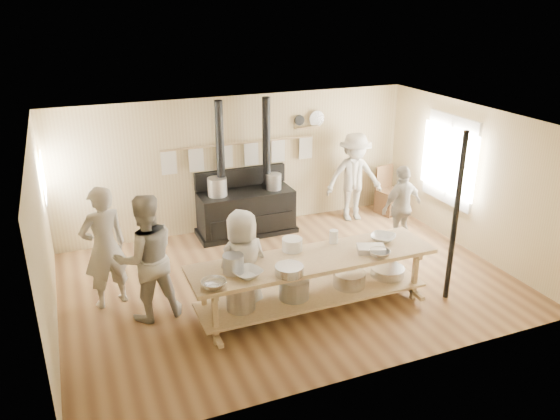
{
  "coord_description": "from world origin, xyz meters",
  "views": [
    {
      "loc": [
        -3.06,
        -7.16,
        4.32
      ],
      "look_at": [
        -0.07,
        0.2,
        1.18
      ],
      "focal_mm": 35.0,
      "sensor_mm": 36.0,
      "label": 1
    }
  ],
  "objects_px": {
    "cook_left": "(146,258)",
    "roasting_pan": "(371,249)",
    "prep_table": "(313,278)",
    "chair": "(389,199)",
    "cook_right": "(401,207)",
    "cook_far_left": "(104,247)",
    "cook_center": "(243,265)",
    "cook_by_window": "(354,177)",
    "stove": "(245,208)"
  },
  "relations": [
    {
      "from": "cook_left",
      "to": "roasting_pan",
      "type": "relative_size",
      "value": 4.68
    },
    {
      "from": "prep_table",
      "to": "chair",
      "type": "bearing_deg",
      "value": 42.3
    },
    {
      "from": "cook_right",
      "to": "roasting_pan",
      "type": "distance_m",
      "value": 2.2
    },
    {
      "from": "cook_far_left",
      "to": "cook_center",
      "type": "height_order",
      "value": "cook_far_left"
    },
    {
      "from": "cook_far_left",
      "to": "cook_right",
      "type": "distance_m",
      "value": 5.15
    },
    {
      "from": "cook_center",
      "to": "cook_right",
      "type": "bearing_deg",
      "value": -172.53
    },
    {
      "from": "cook_center",
      "to": "roasting_pan",
      "type": "xyz_separation_m",
      "value": [
        1.83,
        -0.4,
        0.09
      ]
    },
    {
      "from": "prep_table",
      "to": "chair",
      "type": "relative_size",
      "value": 3.58
    },
    {
      "from": "roasting_pan",
      "to": "cook_far_left",
      "type": "bearing_deg",
      "value": 158.14
    },
    {
      "from": "chair",
      "to": "cook_left",
      "type": "bearing_deg",
      "value": -171.07
    },
    {
      "from": "chair",
      "to": "roasting_pan",
      "type": "relative_size",
      "value": 2.53
    },
    {
      "from": "cook_far_left",
      "to": "cook_by_window",
      "type": "distance_m",
      "value": 5.23
    },
    {
      "from": "cook_right",
      "to": "chair",
      "type": "distance_m",
      "value": 1.71
    },
    {
      "from": "cook_left",
      "to": "cook_right",
      "type": "height_order",
      "value": "cook_left"
    },
    {
      "from": "stove",
      "to": "chair",
      "type": "xyz_separation_m",
      "value": [
        3.15,
        -0.15,
        -0.22
      ]
    },
    {
      "from": "prep_table",
      "to": "roasting_pan",
      "type": "distance_m",
      "value": 0.95
    },
    {
      "from": "stove",
      "to": "cook_right",
      "type": "distance_m",
      "value": 2.93
    },
    {
      "from": "cook_far_left",
      "to": "cook_right",
      "type": "height_order",
      "value": "cook_far_left"
    },
    {
      "from": "prep_table",
      "to": "cook_by_window",
      "type": "relative_size",
      "value": 1.99
    },
    {
      "from": "stove",
      "to": "chair",
      "type": "bearing_deg",
      "value": -2.68
    },
    {
      "from": "stove",
      "to": "cook_by_window",
      "type": "height_order",
      "value": "stove"
    },
    {
      "from": "prep_table",
      "to": "cook_far_left",
      "type": "height_order",
      "value": "cook_far_left"
    },
    {
      "from": "prep_table",
      "to": "chair",
      "type": "height_order",
      "value": "chair"
    },
    {
      "from": "chair",
      "to": "cook_right",
      "type": "bearing_deg",
      "value": -129.29
    },
    {
      "from": "stove",
      "to": "cook_left",
      "type": "height_order",
      "value": "stove"
    },
    {
      "from": "stove",
      "to": "cook_far_left",
      "type": "bearing_deg",
      "value": -147.62
    },
    {
      "from": "stove",
      "to": "cook_by_window",
      "type": "xyz_separation_m",
      "value": [
        2.26,
        -0.17,
        0.38
      ]
    },
    {
      "from": "cook_left",
      "to": "cook_right",
      "type": "bearing_deg",
      "value": -177.49
    },
    {
      "from": "prep_table",
      "to": "cook_left",
      "type": "bearing_deg",
      "value": 162.15
    },
    {
      "from": "prep_table",
      "to": "cook_right",
      "type": "relative_size",
      "value": 2.34
    },
    {
      "from": "prep_table",
      "to": "cook_far_left",
      "type": "distance_m",
      "value": 3.04
    },
    {
      "from": "cook_far_left",
      "to": "roasting_pan",
      "type": "relative_size",
      "value": 4.68
    },
    {
      "from": "cook_left",
      "to": "cook_right",
      "type": "distance_m",
      "value": 4.69
    },
    {
      "from": "cook_right",
      "to": "chair",
      "type": "height_order",
      "value": "cook_right"
    },
    {
      "from": "stove",
      "to": "chair",
      "type": "height_order",
      "value": "stove"
    },
    {
      "from": "cook_left",
      "to": "cook_by_window",
      "type": "xyz_separation_m",
      "value": [
        4.48,
        2.14,
        -0.02
      ]
    },
    {
      "from": "prep_table",
      "to": "chair",
      "type": "distance_m",
      "value": 4.27
    },
    {
      "from": "cook_by_window",
      "to": "stove",
      "type": "bearing_deg",
      "value": -175.36
    },
    {
      "from": "prep_table",
      "to": "cook_center",
      "type": "relative_size",
      "value": 2.24
    },
    {
      "from": "stove",
      "to": "cook_left",
      "type": "relative_size",
      "value": 1.4
    },
    {
      "from": "cook_far_left",
      "to": "cook_left",
      "type": "distance_m",
      "value": 0.77
    },
    {
      "from": "cook_center",
      "to": "chair",
      "type": "xyz_separation_m",
      "value": [
        4.12,
        2.62,
        -0.51
      ]
    },
    {
      "from": "cook_center",
      "to": "cook_by_window",
      "type": "distance_m",
      "value": 4.15
    },
    {
      "from": "roasting_pan",
      "to": "cook_center",
      "type": "bearing_deg",
      "value": 167.76
    },
    {
      "from": "cook_far_left",
      "to": "chair",
      "type": "relative_size",
      "value": 1.85
    },
    {
      "from": "stove",
      "to": "cook_far_left",
      "type": "relative_size",
      "value": 1.4
    },
    {
      "from": "cook_left",
      "to": "cook_by_window",
      "type": "distance_m",
      "value": 4.96
    },
    {
      "from": "prep_table",
      "to": "cook_left",
      "type": "xyz_separation_m",
      "value": [
        -2.22,
        0.71,
        0.41
      ]
    },
    {
      "from": "cook_by_window",
      "to": "chair",
      "type": "distance_m",
      "value": 1.08
    },
    {
      "from": "cook_far_left",
      "to": "cook_by_window",
      "type": "relative_size",
      "value": 1.03
    }
  ]
}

